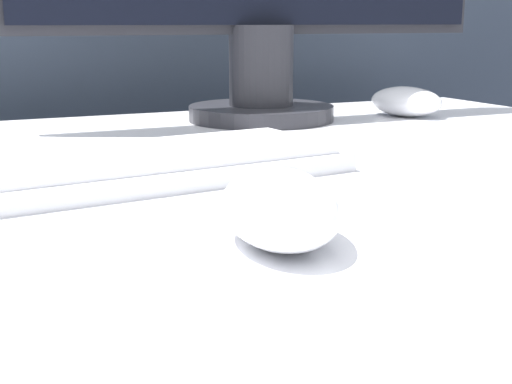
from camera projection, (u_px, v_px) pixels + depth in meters
partition_panel at (20, 245)px, 1.12m from camera, size 5.00×0.03×1.11m
computer_mouse_near at (280, 208)px, 0.42m from camera, size 0.09×0.12×0.04m
keyboard at (109, 169)px, 0.58m from camera, size 0.42×0.18×0.02m
computer_mouse_far at (406, 102)px, 0.99m from camera, size 0.10×0.12×0.04m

